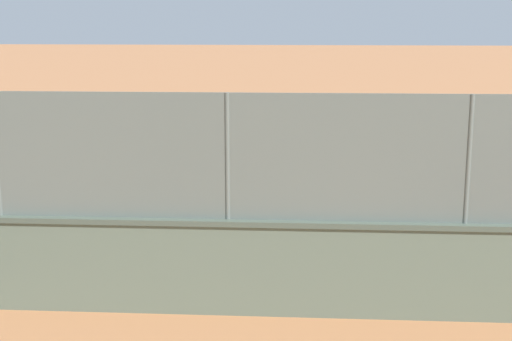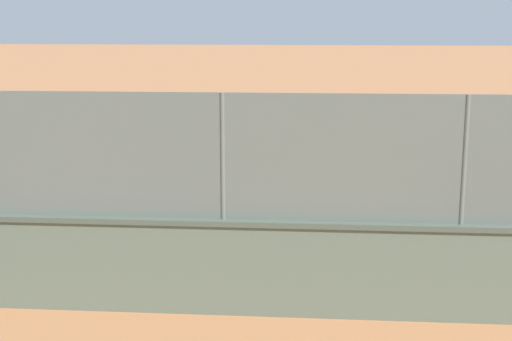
{
  "view_description": "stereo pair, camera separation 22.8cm",
  "coord_description": "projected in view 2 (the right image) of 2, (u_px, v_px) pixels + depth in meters",
  "views": [
    {
      "loc": [
        -0.93,
        19.63,
        4.15
      ],
      "look_at": [
        0.46,
        5.86,
        1.3
      ],
      "focal_mm": 49.86,
      "sensor_mm": 36.0,
      "label": 1
    },
    {
      "loc": [
        -1.16,
        19.6,
        4.15
      ],
      "look_at": [
        0.46,
        5.86,
        1.3
      ],
      "focal_mm": 49.86,
      "sensor_mm": 36.0,
      "label": 2
    }
  ],
  "objects": [
    {
      "name": "player_foreground_swinging",
      "position": [
        95.0,
        139.0,
        20.83
      ],
      "size": [
        0.71,
        0.95,
        1.5
      ],
      "color": "black",
      "rests_on": "ground_plane"
    },
    {
      "name": "player_near_wall_returning",
      "position": [
        391.0,
        205.0,
        13.04
      ],
      "size": [
        1.02,
        0.89,
        1.54
      ],
      "color": "#B2B2B2",
      "rests_on": "ground_plane"
    },
    {
      "name": "sports_ball",
      "position": [
        348.0,
        220.0,
        12.15
      ],
      "size": [
        0.17,
        0.17,
        0.17
      ],
      "primitive_type": "sphere",
      "color": "orange"
    },
    {
      "name": "fence_panel_on_wall",
      "position": [
        464.0,
        160.0,
        9.73
      ],
      "size": [
        26.77,
        1.01,
        1.81
      ],
      "color": "slate",
      "rests_on": "perimeter_wall"
    },
    {
      "name": "ground_plane",
      "position": [
        296.0,
        175.0,
        20.04
      ],
      "size": [
        260.0,
        260.0,
        0.0
      ],
      "primitive_type": "plane",
      "color": "#B27247"
    },
    {
      "name": "perimeter_wall",
      "position": [
        458.0,
        272.0,
        10.05
      ],
      "size": [
        27.25,
        1.28,
        1.42
      ],
      "color": "slate",
      "rests_on": "ground_plane"
    }
  ]
}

